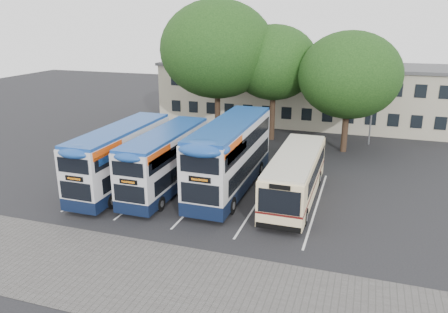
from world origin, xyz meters
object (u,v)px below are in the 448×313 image
Objects in this scene: tree_right at (350,75)px; bus_single at (295,174)px; bus_dd_left at (122,155)px; bus_dd_mid at (166,158)px; lamp_post at (374,87)px; bus_dd_right at (231,153)px; tree_left at (217,49)px; tree_mid at (274,63)px.

tree_right is 12.55m from bus_single.
bus_dd_left is 2.98m from bus_dd_mid.
lamp_post is 0.92× the size of bus_dd_left.
bus_dd_left is 1.04× the size of bus_dd_mid.
bus_dd_mid is at bearing -128.78° from lamp_post.
bus_dd_mid is 4.16m from bus_dd_right.
bus_dd_left is 0.90× the size of bus_dd_right.
tree_mid is at bearing 14.79° from tree_left.
bus_dd_left reaches higher than bus_dd_mid.
bus_dd_mid is at bearing -172.40° from bus_single.
tree_left is 1.14× the size of bus_dd_right.
tree_right is 19.06m from bus_dd_left.
tree_right is 16.78m from bus_dd_mid.
bus_dd_left is at bearing -97.77° from tree_left.
tree_mid reaches higher than bus_dd_mid.
bus_dd_left is 11.21m from bus_single.
bus_dd_left is (-15.30, -15.90, -2.84)m from lamp_post.
lamp_post is at bearing 58.81° from bus_dd_right.
tree_left is (-13.43, -2.25, 3.02)m from lamp_post.
tree_left is 14.97m from bus_dd_left.
bus_dd_right is at bearing 15.70° from bus_dd_left.
tree_right is at bearing -3.10° from tree_left.
tree_left is 1.21× the size of tree_mid.
lamp_post is 0.96× the size of bus_dd_mid.
bus_single is (4.25, -0.32, -0.82)m from bus_dd_right.
tree_left is at bearing 82.23° from bus_dd_left.
tree_left is 5.13m from tree_mid.
tree_mid reaches higher than bus_dd_right.
bus_single is (11.08, 1.60, -0.57)m from bus_dd_left.
tree_left reaches higher than bus_dd_right.
bus_dd_right is (4.97, -11.73, -5.61)m from tree_left.
tree_right is 0.91× the size of bus_dd_right.
lamp_post is at bearing 51.22° from bus_dd_mid.
bus_dd_left is (-6.71, -14.93, -4.73)m from tree_mid.
bus_single is (8.15, 1.09, -0.48)m from bus_dd_mid.
bus_dd_right is at bearing 19.83° from bus_dd_mid.
tree_mid is 13.76m from bus_dd_right.
bus_dd_left is at bearing -114.19° from tree_mid.
bus_dd_mid is 0.95× the size of bus_single.
lamp_post is 0.92× the size of tree_right.
bus_dd_mid is at bearing -104.65° from tree_mid.
tree_right is at bearing 44.44° from bus_dd_left.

